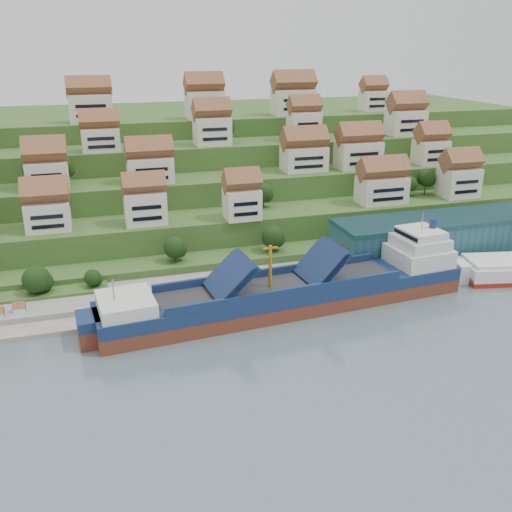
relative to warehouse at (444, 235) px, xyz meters
name	(u,v)px	position (x,y,z in m)	size (l,w,h in m)	color
ground	(280,311)	(-52.00, -17.00, -7.20)	(300.00, 300.00, 0.00)	slate
quay	(335,272)	(-32.00, -2.00, -6.10)	(180.00, 14.00, 2.20)	gray
pebble_beach	(1,320)	(-110.00, -5.00, -6.70)	(45.00, 20.00, 1.00)	gray
hillside	(190,169)	(-52.00, 86.55, 3.46)	(260.00, 128.00, 31.00)	#2D4C1E
hillside_village	(211,149)	(-52.78, 45.13, 17.85)	(158.13, 64.45, 29.05)	silver
hillside_trees	(201,189)	(-59.73, 28.45, 9.94)	(136.81, 62.42, 31.62)	#1B3712
warehouse	(444,235)	(0.00, 0.00, 0.00)	(60.00, 15.00, 10.00)	#204F59
flagpole	(338,258)	(-33.89, -7.00, -0.32)	(1.28, 0.16, 8.00)	gray
cargo_ship	(297,293)	(-47.65, -16.19, -3.74)	(83.31, 19.25, 18.37)	brown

